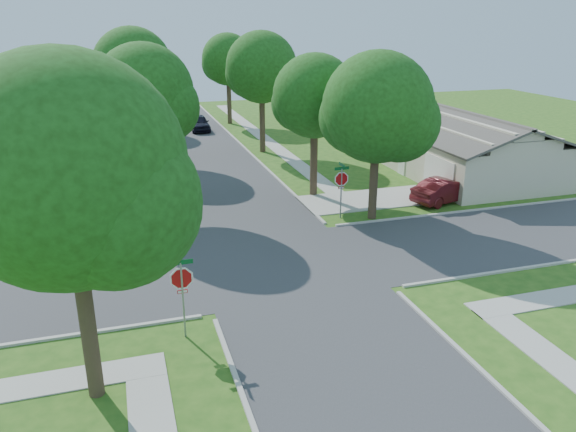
# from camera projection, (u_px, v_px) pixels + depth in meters

# --- Properties ---
(ground) EXTENTS (100.00, 100.00, 0.00)m
(ground) POSITION_uv_depth(u_px,v_px,m) (281.00, 264.00, 24.34)
(ground) COLOR #285216
(ground) RESTS_ON ground
(road_ns) EXTENTS (7.00, 100.00, 0.02)m
(road_ns) POSITION_uv_depth(u_px,v_px,m) (281.00, 264.00, 24.33)
(road_ns) COLOR #333335
(road_ns) RESTS_ON ground
(sidewalk_ne) EXTENTS (1.20, 40.00, 0.04)m
(sidewalk_ne) POSITION_uv_depth(u_px,v_px,m) (264.00, 138.00, 49.43)
(sidewalk_ne) COLOR #9E9B91
(sidewalk_ne) RESTS_ON ground
(sidewalk_nw) EXTENTS (1.20, 40.00, 0.04)m
(sidewalk_nw) POSITION_uv_depth(u_px,v_px,m) (120.00, 147.00, 46.05)
(sidewalk_nw) COLOR #9E9B91
(sidewalk_nw) RESTS_ON ground
(driveway) EXTENTS (8.80, 3.60, 0.05)m
(driveway) POSITION_uv_depth(u_px,v_px,m) (375.00, 199.00, 32.91)
(driveway) COLOR #9E9B91
(driveway) RESTS_ON ground
(stop_sign_sw) EXTENTS (1.05, 0.80, 2.98)m
(stop_sign_sw) POSITION_uv_depth(u_px,v_px,m) (182.00, 282.00, 18.12)
(stop_sign_sw) COLOR gray
(stop_sign_sw) RESTS_ON ground
(stop_sign_ne) EXTENTS (1.05, 0.80, 2.98)m
(stop_sign_ne) POSITION_uv_depth(u_px,v_px,m) (341.00, 181.00, 29.19)
(stop_sign_ne) COLOR gray
(stop_sign_ne) RESTS_ON ground
(tree_e_near) EXTENTS (4.97, 4.80, 8.28)m
(tree_e_near) POSITION_uv_depth(u_px,v_px,m) (316.00, 100.00, 31.87)
(tree_e_near) COLOR #38281C
(tree_e_near) RESTS_ON ground
(tree_e_mid) EXTENTS (5.59, 5.40, 9.21)m
(tree_e_mid) POSITION_uv_depth(u_px,v_px,m) (262.00, 71.00, 42.47)
(tree_e_mid) COLOR #38281C
(tree_e_mid) RESTS_ON ground
(tree_e_far) EXTENTS (5.17, 5.00, 8.72)m
(tree_e_far) POSITION_uv_depth(u_px,v_px,m) (228.00, 62.00, 54.26)
(tree_e_far) COLOR #38281C
(tree_e_far) RESTS_ON ground
(tree_w_near) EXTENTS (5.38, 5.20, 8.97)m
(tree_w_near) POSITION_uv_depth(u_px,v_px,m) (145.00, 98.00, 29.11)
(tree_w_near) COLOR #38281C
(tree_w_near) RESTS_ON ground
(tree_w_mid) EXTENTS (5.80, 5.60, 9.56)m
(tree_w_mid) POSITION_uv_depth(u_px,v_px,m) (134.00, 71.00, 39.79)
(tree_w_mid) COLOR #38281C
(tree_w_mid) RESTS_ON ground
(tree_w_far) EXTENTS (4.76, 4.60, 8.04)m
(tree_w_far) POSITION_uv_depth(u_px,v_px,m) (128.00, 69.00, 51.82)
(tree_w_far) COLOR #38281C
(tree_w_far) RESTS_ON ground
(tree_sw_corner) EXTENTS (6.21, 6.00, 9.55)m
(tree_sw_corner) POSITION_uv_depth(u_px,v_px,m) (71.00, 182.00, 13.88)
(tree_sw_corner) COLOR #38281C
(tree_sw_corner) RESTS_ON ground
(tree_ne_corner) EXTENTS (5.80, 5.60, 8.66)m
(tree_ne_corner) POSITION_uv_depth(u_px,v_px,m) (378.00, 113.00, 28.01)
(tree_ne_corner) COLOR #38281C
(tree_ne_corner) RESTS_ON ground
(house_ne_near) EXTENTS (8.42, 13.60, 4.23)m
(house_ne_near) POSITION_uv_depth(u_px,v_px,m) (460.00, 151.00, 38.16)
(house_ne_near) COLOR #BAAC93
(house_ne_near) RESTS_ON ground
(house_ne_far) EXTENTS (8.42, 13.60, 4.23)m
(house_ne_far) POSITION_uv_depth(u_px,v_px,m) (354.00, 111.00, 54.36)
(house_ne_far) COLOR #BAAC93
(house_ne_far) RESTS_ON ground
(car_driveway) EXTENTS (4.53, 2.69, 1.41)m
(car_driveway) POSITION_uv_depth(u_px,v_px,m) (445.00, 190.00, 32.24)
(car_driveway) COLOR #4C0F14
(car_driveway) RESTS_ON ground
(car_curb_east) EXTENTS (1.73, 4.28, 1.46)m
(car_curb_east) POSITION_uv_depth(u_px,v_px,m) (199.00, 123.00, 52.53)
(car_curb_east) COLOR black
(car_curb_east) RESTS_ON ground
(car_curb_west) EXTENTS (1.81, 4.10, 1.17)m
(car_curb_west) POSITION_uv_depth(u_px,v_px,m) (143.00, 107.00, 62.76)
(car_curb_west) COLOR black
(car_curb_west) RESTS_ON ground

